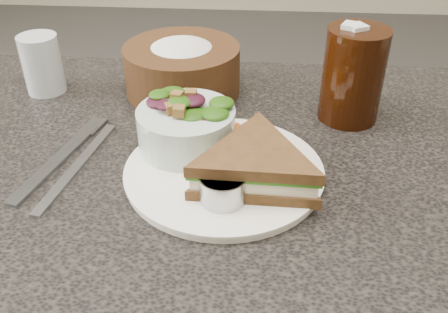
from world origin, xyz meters
name	(u,v)px	position (x,y,z in m)	size (l,w,h in m)	color
dinner_plate	(224,172)	(0.05, -0.02, 0.76)	(0.26, 0.26, 0.01)	white
sandwich	(255,166)	(0.09, -0.05, 0.79)	(0.19, 0.19, 0.05)	brown
salad_bowl	(186,122)	(-0.01, 0.03, 0.80)	(0.13, 0.13, 0.08)	#B2C5BB
dressing_ramekin	(223,188)	(0.05, -0.09, 0.78)	(0.06, 0.06, 0.03)	#A3A5A9
orange_wedge	(237,131)	(0.06, 0.05, 0.78)	(0.07, 0.07, 0.03)	orange
fork	(56,161)	(-0.18, -0.01, 0.75)	(0.02, 0.20, 0.01)	gray
knife	(78,166)	(-0.15, -0.02, 0.75)	(0.01, 0.22, 0.00)	#A6ABB5
bread_basket	(182,61)	(-0.04, 0.22, 0.80)	(0.19, 0.19, 0.11)	#462E17
cola_glass	(354,72)	(0.23, 0.15, 0.83)	(0.09, 0.09, 0.16)	black
water_glass	(42,64)	(-0.28, 0.20, 0.80)	(0.07, 0.07, 0.10)	#B4BDC1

